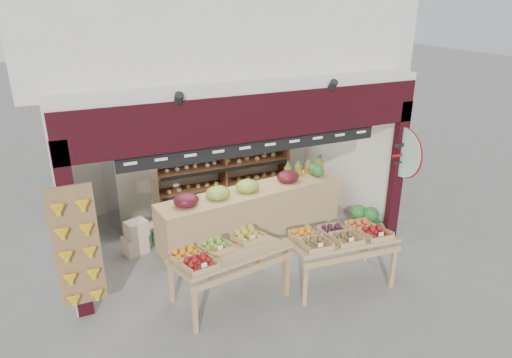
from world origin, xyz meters
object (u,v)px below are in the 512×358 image
object	(u,v)px
display_table_left	(220,253)
cardboard_stack	(147,236)
refrigerator	(130,180)
mid_counter	(252,210)
watermelon_pile	(369,224)
back_shelving	(222,150)
display_table_right	(340,237)

from	to	relation	value
display_table_left	cardboard_stack	bearing A→B (deg)	109.66
refrigerator	cardboard_stack	xyz separation A→B (m)	(0.05, -0.95, -0.77)
cardboard_stack	mid_counter	xyz separation A→B (m)	(1.97, -0.29, 0.27)
display_table_left	watermelon_pile	distance (m)	3.45
refrigerator	display_table_left	size ratio (longest dim) A/B	1.12
cardboard_stack	display_table_left	bearing A→B (deg)	-70.34
back_shelving	cardboard_stack	bearing A→B (deg)	-144.04
cardboard_stack	display_table_right	xyz separation A→B (m)	(2.58, -2.33, 0.58)
back_shelving	display_table_right	xyz separation A→B (m)	(0.54, -3.81, -0.37)
mid_counter	watermelon_pile	bearing A→B (deg)	-24.81
cardboard_stack	display_table_left	xyz separation A→B (m)	(0.72, -2.00, 0.58)
display_table_right	cardboard_stack	bearing A→B (deg)	137.84
cardboard_stack	mid_counter	bearing A→B (deg)	-8.49
refrigerator	mid_counter	distance (m)	2.42
mid_counter	back_shelving	bearing A→B (deg)	87.79
cardboard_stack	watermelon_pile	size ratio (longest dim) A/B	1.30
refrigerator	display_table_right	bearing A→B (deg)	-67.26
mid_counter	display_table_left	distance (m)	2.14
refrigerator	display_table_left	xyz separation A→B (m)	(0.77, -2.95, -0.20)
refrigerator	cardboard_stack	world-z (taller)	refrigerator
display_table_left	display_table_right	bearing A→B (deg)	-10.07
cardboard_stack	watermelon_pile	world-z (taller)	cardboard_stack
display_table_right	watermelon_pile	distance (m)	1.91
back_shelving	refrigerator	distance (m)	2.16
back_shelving	mid_counter	world-z (taller)	back_shelving
refrigerator	display_table_right	distance (m)	4.21
back_shelving	display_table_right	distance (m)	3.87
display_table_left	watermelon_pile	size ratio (longest dim) A/B	2.30
mid_counter	display_table_left	bearing A→B (deg)	-126.22
refrigerator	display_table_left	distance (m)	3.06
mid_counter	watermelon_pile	distance (m)	2.29
back_shelving	cardboard_stack	world-z (taller)	back_shelving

